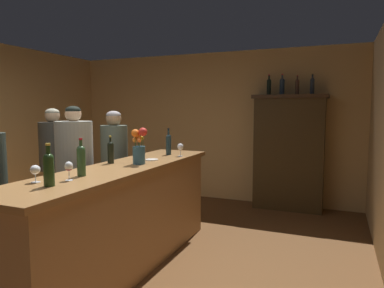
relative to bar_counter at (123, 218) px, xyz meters
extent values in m
plane|color=brown|center=(-0.21, -0.31, -0.53)|extent=(8.89, 8.89, 0.00)
cube|color=tan|center=(-0.21, 3.17, 0.78)|extent=(5.35, 0.12, 2.62)
cube|color=#9E7249|center=(0.00, 0.00, -0.03)|extent=(0.59, 2.81, 1.01)
cube|color=olive|center=(0.00, 0.00, 0.50)|extent=(0.67, 2.93, 0.05)
cube|color=#392A15|center=(1.24, 2.88, 0.39)|extent=(1.08, 0.34, 1.85)
cube|color=#372515|center=(1.24, 2.88, 1.29)|extent=(1.16, 0.40, 0.06)
cylinder|color=#2C4B27|center=(-0.02, -0.56, 0.64)|extent=(0.07, 0.07, 0.22)
sphere|color=#2C4B27|center=(-0.02, -0.56, 0.75)|extent=(0.07, 0.07, 0.07)
cylinder|color=#2C4B27|center=(-0.02, -0.56, 0.79)|extent=(0.03, 0.03, 0.08)
cylinder|color=red|center=(-0.02, -0.56, 0.84)|extent=(0.03, 0.03, 0.02)
cylinder|color=#1B2D32|center=(0.03, 0.99, 0.63)|extent=(0.06, 0.06, 0.22)
sphere|color=#1B2D32|center=(0.03, 0.99, 0.74)|extent=(0.06, 0.06, 0.06)
cylinder|color=#1B2D32|center=(0.03, 0.99, 0.79)|extent=(0.02, 0.02, 0.09)
cylinder|color=black|center=(0.03, 0.99, 0.84)|extent=(0.03, 0.03, 0.02)
cylinder|color=#1F3717|center=(0.03, -0.96, 0.63)|extent=(0.08, 0.08, 0.20)
sphere|color=#1F3717|center=(0.03, -0.96, 0.73)|extent=(0.08, 0.08, 0.08)
cylinder|color=#1F3717|center=(0.03, -0.96, 0.78)|extent=(0.03, 0.03, 0.09)
cylinder|color=gold|center=(0.03, -0.96, 0.83)|extent=(0.03, 0.03, 0.02)
cylinder|color=black|center=(-0.21, 0.12, 0.62)|extent=(0.07, 0.07, 0.19)
sphere|color=black|center=(-0.21, 0.12, 0.72)|extent=(0.07, 0.07, 0.07)
cylinder|color=black|center=(-0.21, 0.12, 0.76)|extent=(0.02, 0.02, 0.08)
cylinder|color=gold|center=(-0.21, 0.12, 0.81)|extent=(0.02, 0.02, 0.02)
cylinder|color=white|center=(0.23, 0.90, 0.53)|extent=(0.07, 0.07, 0.00)
cylinder|color=white|center=(0.23, 0.90, 0.56)|extent=(0.01, 0.01, 0.07)
ellipsoid|color=white|center=(0.23, 0.90, 0.64)|extent=(0.07, 0.07, 0.08)
cylinder|color=white|center=(-0.17, -0.91, 0.53)|extent=(0.07, 0.07, 0.00)
cylinder|color=white|center=(-0.17, -0.91, 0.56)|extent=(0.01, 0.01, 0.06)
ellipsoid|color=white|center=(-0.17, -0.91, 0.62)|extent=(0.08, 0.08, 0.07)
cylinder|color=white|center=(0.02, -0.75, 0.53)|extent=(0.06, 0.06, 0.00)
cylinder|color=white|center=(0.02, -0.75, 0.57)|extent=(0.01, 0.01, 0.07)
ellipsoid|color=white|center=(0.02, -0.75, 0.64)|extent=(0.06, 0.06, 0.08)
ellipsoid|color=maroon|center=(0.02, -0.75, 0.62)|extent=(0.05, 0.05, 0.03)
cylinder|color=#2E566A|center=(0.08, 0.19, 0.62)|extent=(0.13, 0.13, 0.18)
cylinder|color=#38602D|center=(0.14, 0.19, 0.75)|extent=(0.01, 0.01, 0.22)
sphere|color=red|center=(0.14, 0.19, 0.86)|extent=(0.09, 0.09, 0.09)
cylinder|color=#38602D|center=(0.09, 0.23, 0.71)|extent=(0.01, 0.01, 0.15)
sphere|color=gold|center=(0.09, 0.23, 0.79)|extent=(0.05, 0.05, 0.05)
cylinder|color=#38602D|center=(0.06, 0.23, 0.72)|extent=(0.01, 0.01, 0.18)
sphere|color=orange|center=(0.06, 0.23, 0.81)|extent=(0.08, 0.08, 0.08)
cylinder|color=#38602D|center=(0.04, 0.19, 0.70)|extent=(0.01, 0.01, 0.14)
sphere|color=orange|center=(0.04, 0.19, 0.77)|extent=(0.05, 0.05, 0.05)
cylinder|color=#38602D|center=(0.06, 0.17, 0.74)|extent=(0.01, 0.01, 0.21)
sphere|color=orange|center=(0.06, 0.17, 0.84)|extent=(0.08, 0.08, 0.08)
cylinder|color=#38602D|center=(0.11, 0.15, 0.70)|extent=(0.01, 0.01, 0.14)
sphere|color=orange|center=(0.11, 0.15, 0.77)|extent=(0.04, 0.04, 0.04)
cylinder|color=white|center=(0.07, 0.48, 0.53)|extent=(0.14, 0.14, 0.01)
cylinder|color=black|center=(0.90, 2.88, 1.43)|extent=(0.07, 0.07, 0.23)
sphere|color=black|center=(0.90, 2.88, 1.54)|extent=(0.07, 0.07, 0.07)
cylinder|color=black|center=(0.90, 2.88, 1.58)|extent=(0.03, 0.03, 0.09)
cylinder|color=#AD1829|center=(0.90, 2.88, 1.64)|extent=(0.03, 0.03, 0.02)
cylinder|color=#1D2C3F|center=(1.11, 2.88, 1.43)|extent=(0.08, 0.08, 0.22)
sphere|color=#1D2C3F|center=(1.11, 2.88, 1.54)|extent=(0.08, 0.08, 0.08)
cylinder|color=#1D2C3F|center=(1.11, 2.88, 1.58)|extent=(0.03, 0.03, 0.09)
cylinder|color=red|center=(1.11, 2.88, 1.64)|extent=(0.03, 0.03, 0.02)
cylinder|color=#42291E|center=(1.34, 2.88, 1.42)|extent=(0.06, 0.06, 0.21)
sphere|color=#42291E|center=(1.34, 2.88, 1.52)|extent=(0.06, 0.06, 0.06)
cylinder|color=#42291E|center=(1.34, 2.88, 1.56)|extent=(0.02, 0.02, 0.08)
cylinder|color=#AE2823|center=(1.34, 2.88, 1.61)|extent=(0.02, 0.02, 0.02)
cylinder|color=#222B36|center=(1.56, 2.88, 1.42)|extent=(0.07, 0.07, 0.22)
sphere|color=#222B36|center=(1.56, 2.88, 1.53)|extent=(0.07, 0.07, 0.07)
cylinder|color=#222B36|center=(1.56, 2.88, 1.57)|extent=(0.03, 0.03, 0.07)
cylinder|color=black|center=(1.56, 2.88, 1.62)|extent=(0.03, 0.03, 0.02)
cylinder|color=maroon|center=(-0.83, 1.06, -0.13)|extent=(0.26, 0.26, 0.82)
cylinder|color=#516052|center=(-0.83, 1.06, 0.58)|extent=(0.36, 0.36, 0.59)
sphere|color=tan|center=(-0.83, 1.06, 0.96)|extent=(0.21, 0.21, 0.21)
ellipsoid|color=#ADA6A8|center=(-0.83, 1.06, 1.01)|extent=(0.20, 0.20, 0.11)
cylinder|color=maroon|center=(-0.69, 0.13, -0.12)|extent=(0.29, 0.29, 0.83)
cylinder|color=gray|center=(-0.69, 0.13, 0.63)|extent=(0.40, 0.40, 0.66)
sphere|color=#E5B183|center=(-0.69, 0.13, 1.03)|extent=(0.17, 0.17, 0.17)
ellipsoid|color=black|center=(-0.69, 0.13, 1.07)|extent=(0.16, 0.16, 0.10)
cylinder|color=#373724|center=(-1.50, 0.65, -0.13)|extent=(0.26, 0.26, 0.82)
cylinder|color=#353631|center=(-1.50, 0.65, 0.60)|extent=(0.36, 0.36, 0.63)
sphere|color=#DCB287|center=(-1.50, 0.65, 1.00)|extent=(0.19, 0.19, 0.19)
ellipsoid|color=#B6B499|center=(-1.50, 0.65, 1.04)|extent=(0.18, 0.18, 0.10)
camera|label=1|loc=(1.96, -2.89, 1.08)|focal=32.85mm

